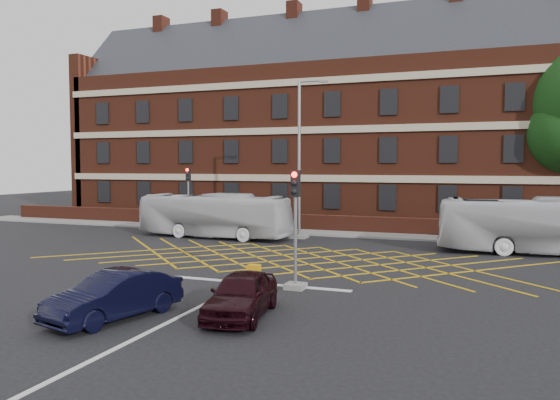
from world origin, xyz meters
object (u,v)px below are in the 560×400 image
(bus_left, at_px, (214,216))
(traffic_light_near, at_px, (295,240))
(bus_right, at_px, (544,226))
(car_maroon, at_px, (241,294))
(utility_cabinet, at_px, (254,278))
(street_lamp, at_px, (300,184))
(car_navy, at_px, (114,296))
(traffic_light_far, at_px, (189,203))
(direction_signs, at_px, (165,208))

(bus_left, height_order, traffic_light_near, traffic_light_near)
(bus_right, bearing_deg, traffic_light_near, 136.89)
(car_maroon, bearing_deg, utility_cabinet, 98.93)
(bus_right, distance_m, traffic_light_near, 14.75)
(street_lamp, distance_m, utility_cabinet, 14.42)
(bus_left, bearing_deg, traffic_light_near, -137.56)
(car_navy, relative_size, car_maroon, 1.07)
(bus_right, bearing_deg, bus_left, 85.56)
(bus_right, bearing_deg, street_lamp, 78.67)
(traffic_light_near, relative_size, traffic_light_far, 1.00)
(utility_cabinet, bearing_deg, street_lamp, 101.80)
(car_maroon, xyz_separation_m, street_lamp, (-3.87, 17.04, 2.66))
(bus_left, distance_m, street_lamp, 5.64)
(traffic_light_near, bearing_deg, utility_cabinet, -150.81)
(bus_right, height_order, traffic_light_near, traffic_light_near)
(car_navy, xyz_separation_m, car_maroon, (3.34, 1.52, -0.02))
(traffic_light_near, height_order, traffic_light_far, same)
(bus_left, bearing_deg, utility_cabinet, -143.40)
(bus_left, xyz_separation_m, car_maroon, (8.90, -15.40, -0.70))
(car_navy, height_order, car_maroon, car_navy)
(car_navy, bearing_deg, direction_signs, 133.36)
(bus_right, xyz_separation_m, car_maroon, (-9.47, -15.51, -0.77))
(traffic_light_near, height_order, direction_signs, traffic_light_near)
(car_navy, bearing_deg, utility_cabinet, 77.97)
(traffic_light_near, distance_m, direction_signs, 21.68)
(car_maroon, height_order, traffic_light_near, traffic_light_near)
(car_maroon, bearing_deg, traffic_light_far, 115.67)
(car_navy, distance_m, traffic_light_far, 23.15)
(traffic_light_near, height_order, street_lamp, street_lamp)
(car_maroon, xyz_separation_m, traffic_light_far, (-13.05, 19.47, 1.10))
(direction_signs, bearing_deg, traffic_light_near, -45.41)
(car_navy, relative_size, direction_signs, 1.88)
(bus_left, bearing_deg, street_lamp, -68.33)
(utility_cabinet, bearing_deg, car_navy, -116.46)
(car_navy, bearing_deg, traffic_light_near, 70.57)
(car_navy, bearing_deg, traffic_light_far, 129.24)
(direction_signs, bearing_deg, car_maroon, -52.45)
(traffic_light_far, relative_size, utility_cabinet, 4.64)
(bus_right, bearing_deg, direction_signs, 76.21)
(direction_signs, bearing_deg, traffic_light_far, 2.93)
(traffic_light_far, height_order, street_lamp, street_lamp)
(direction_signs, xyz_separation_m, utility_cabinet, (13.91, -16.17, -0.92))
(bus_right, height_order, direction_signs, bus_right)
(street_lamp, bearing_deg, car_navy, -88.35)
(traffic_light_far, height_order, utility_cabinet, traffic_light_far)
(street_lamp, xyz_separation_m, utility_cabinet, (2.89, -13.83, -2.86))
(traffic_light_far, distance_m, direction_signs, 1.89)
(bus_right, relative_size, car_navy, 2.48)
(car_maroon, height_order, direction_signs, direction_signs)
(bus_right, distance_m, street_lamp, 13.57)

